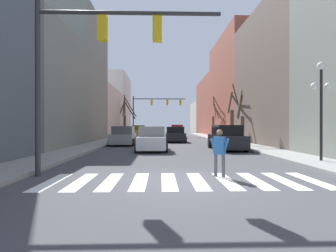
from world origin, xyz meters
TOP-DOWN VIEW (x-y plane):
  - ground_plane at (0.00, 0.00)m, footprint 240.00×240.00m
  - building_row_left at (-10.40, 21.86)m, footprint 6.00×57.67m
  - building_row_right at (10.40, 25.84)m, footprint 6.00×68.65m
  - crosswalk_stripes at (0.00, 0.07)m, footprint 8.55×2.60m
  - traffic_signal_near at (-3.07, 1.00)m, footprint 6.37×0.28m
  - traffic_signal_far at (-1.83, 32.49)m, footprint 8.19×0.28m
  - street_lamp_right_corner at (6.54, 3.54)m, footprint 0.95×0.36m
  - car_parked_right_mid at (-1.29, 9.88)m, footprint 2.10×4.16m
  - car_parked_right_far at (0.82, 19.49)m, footprint 2.18×4.63m
  - car_parked_left_mid at (1.64, 29.45)m, footprint 1.95×4.27m
  - car_at_intersection at (4.00, 10.46)m, footprint 2.06×4.77m
  - car_driving_away_lane at (-3.96, 14.97)m, footprint 2.15×4.15m
  - car_parked_right_near at (-3.94, 31.15)m, footprint 2.18×4.11m
  - pedestrian_near_right_corner at (1.28, 0.71)m, footprint 0.61×0.46m
  - street_tree_left_mid at (-6.41, 34.72)m, footprint 3.15×3.64m
  - street_tree_left_near at (6.46, 17.63)m, footprint 2.00×2.39m
  - street_tree_right_mid at (5.79, 12.69)m, footprint 1.09×1.70m
  - street_tree_right_near at (6.55, 26.77)m, footprint 1.65×1.73m

SIDE VIEW (x-z plane):
  - ground_plane at x=0.00m, z-range 0.00..0.00m
  - crosswalk_stripes at x=0.00m, z-range 0.00..0.01m
  - car_parked_right_far at x=0.82m, z-range -0.05..1.54m
  - car_parked_right_mid at x=-1.29m, z-range -0.06..1.60m
  - car_driving_away_lane at x=-3.96m, z-range -0.06..1.60m
  - car_parked_right_near at x=-3.94m, z-range -0.06..1.68m
  - car_at_intersection at x=4.00m, z-range -0.06..1.69m
  - car_parked_left_mid at x=1.64m, z-range -0.07..1.74m
  - pedestrian_near_right_corner at x=1.28m, z-range 0.15..1.74m
  - street_tree_right_mid at x=5.79m, z-range -0.16..4.27m
  - street_tree_right_near at x=6.55m, z-range -0.29..5.23m
  - street_tree_left_near at x=6.46m, z-range -0.32..5.38m
  - street_tree_left_mid at x=-6.41m, z-range 0.03..6.54m
  - street_lamp_right_corner at x=6.54m, z-range 1.07..5.52m
  - traffic_signal_near at x=-3.07m, z-range 1.34..7.35m
  - traffic_signal_far at x=-1.83m, z-range 1.57..7.80m
  - building_row_left at x=-10.40m, z-range -1.17..12.46m
  - building_row_right at x=10.40m, z-range -1.07..12.74m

